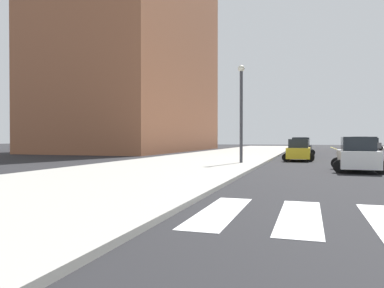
% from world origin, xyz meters
% --- Properties ---
extents(sidewalk_kerb_west, '(10.00, 120.00, 0.15)m').
position_xyz_m(sidewalk_kerb_west, '(-12.20, 20.00, 0.07)').
color(sidewalk_kerb_west, '#9E9B93').
rests_on(sidewalk_kerb_west, ground).
extents(lane_divider_paint, '(0.16, 80.00, 0.01)m').
position_xyz_m(lane_divider_paint, '(0.00, 40.00, 0.01)').
color(lane_divider_paint, yellow).
rests_on(lane_divider_paint, ground).
extents(low_rise_brick_west, '(16.00, 32.00, 26.67)m').
position_xyz_m(low_rise_brick_west, '(-28.09, 44.87, 13.33)').
color(low_rise_brick_west, '#93583B').
rests_on(low_rise_brick_west, ground).
extents(car_silver_nearest, '(2.89, 4.56, 2.01)m').
position_xyz_m(car_silver_nearest, '(1.92, 48.54, 0.94)').
color(car_silver_nearest, '#B7B7BC').
rests_on(car_silver_nearest, ground).
extents(car_white_third, '(2.58, 4.09, 1.82)m').
position_xyz_m(car_white_third, '(-1.90, 16.73, 0.85)').
color(car_white_third, silver).
rests_on(car_white_third, ground).
extents(car_black_fourth, '(2.66, 4.18, 1.84)m').
position_xyz_m(car_black_fourth, '(-5.08, 33.45, 0.86)').
color(car_black_fourth, black).
rests_on(car_black_fourth, ground).
extents(car_blue_fifth, '(2.74, 4.31, 1.90)m').
position_xyz_m(car_blue_fifth, '(-5.37, 42.14, 0.89)').
color(car_blue_fifth, '#2D479E').
rests_on(car_blue_fifth, ground).
extents(car_yellow_sixth, '(2.39, 3.81, 1.69)m').
position_xyz_m(car_yellow_sixth, '(-5.11, 25.63, 0.79)').
color(car_yellow_sixth, gold).
rests_on(car_yellow_sixth, ground).
extents(car_gray_seventh, '(2.74, 4.29, 1.88)m').
position_xyz_m(car_gray_seventh, '(5.06, 59.82, 0.88)').
color(car_gray_seventh, slate).
rests_on(car_gray_seventh, ground).
extents(street_lamp, '(0.44, 0.44, 6.41)m').
position_xyz_m(street_lamp, '(-8.59, 19.83, 4.00)').
color(street_lamp, '#38383D').
rests_on(street_lamp, sidewalk_kerb_west).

